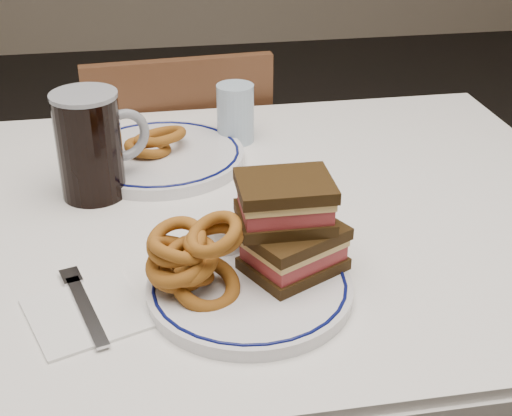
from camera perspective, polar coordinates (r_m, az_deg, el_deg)
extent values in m
cube|color=white|center=(1.08, -4.85, -1.09)|extent=(1.26, 0.86, 0.03)
cylinder|color=#4B2A18|center=(1.69, 13.16, -5.01)|extent=(0.06, 0.06, 0.71)
cube|color=white|center=(1.50, -6.30, 4.18)|extent=(1.26, 0.01, 0.17)
cube|color=#4B2A18|center=(1.80, -6.37, -0.35)|extent=(0.42, 0.42, 0.04)
cylinder|color=#4B2A18|center=(2.07, -2.16, -2.66)|extent=(0.03, 0.03, 0.38)
cylinder|color=#4B2A18|center=(1.80, 0.09, -8.07)|extent=(0.03, 0.03, 0.38)
cylinder|color=#4B2A18|center=(2.04, -11.40, -3.80)|extent=(0.03, 0.03, 0.38)
cylinder|color=#4B2A18|center=(1.77, -10.64, -9.51)|extent=(0.03, 0.03, 0.38)
cube|color=#4B2A18|center=(1.54, -5.88, 4.10)|extent=(0.39, 0.06, 0.43)
cylinder|color=silver|center=(0.89, -0.51, -6.49)|extent=(0.26, 0.26, 0.02)
torus|color=#090F49|center=(0.89, -0.51, -6.04)|extent=(0.24, 0.24, 0.00)
cube|color=black|center=(0.91, 3.00, -4.45)|extent=(0.15, 0.14, 0.02)
cube|color=#A93831|center=(0.90, 3.02, -3.52)|extent=(0.13, 0.12, 0.02)
cube|color=#E7BB67|center=(0.89, 3.05, -2.73)|extent=(0.14, 0.13, 0.01)
cube|color=black|center=(0.89, 3.07, -2.04)|extent=(0.15, 0.14, 0.02)
cube|color=black|center=(0.89, 2.28, -0.76)|extent=(0.12, 0.09, 0.02)
cube|color=#A93831|center=(0.88, 2.30, 0.22)|extent=(0.11, 0.09, 0.02)
cube|color=#E7BB67|center=(0.87, 2.32, 1.06)|extent=(0.11, 0.09, 0.01)
cube|color=black|center=(0.87, 2.34, 1.80)|extent=(0.12, 0.09, 0.02)
torus|color=#69370E|center=(0.87, -4.02, -6.08)|extent=(0.09, 0.09, 0.06)
torus|color=#69370E|center=(0.88, -6.01, -5.30)|extent=(0.09, 0.08, 0.06)
torus|color=#69370E|center=(0.87, -6.20, -4.65)|extent=(0.08, 0.08, 0.04)
torus|color=#69370E|center=(0.86, -6.12, -4.55)|extent=(0.08, 0.08, 0.04)
torus|color=#69370E|center=(0.86, -5.37, -4.18)|extent=(0.08, 0.08, 0.06)
torus|color=#69370E|center=(0.86, -6.23, -3.36)|extent=(0.08, 0.08, 0.06)
torus|color=#69370E|center=(0.86, -6.40, -2.67)|extent=(0.08, 0.08, 0.06)
torus|color=#69370E|center=(0.84, -3.44, -2.53)|extent=(0.08, 0.07, 0.03)
torus|color=#69370E|center=(0.83, -3.40, -2.07)|extent=(0.07, 0.07, 0.05)
cylinder|color=white|center=(0.95, -2.64, -2.06)|extent=(0.06, 0.06, 0.03)
cylinder|color=#870D02|center=(0.95, -2.66, -1.44)|extent=(0.05, 0.05, 0.01)
cylinder|color=black|center=(1.12, -13.18, 4.81)|extent=(0.10, 0.10, 0.16)
cylinder|color=gray|center=(1.09, -13.67, 8.76)|extent=(0.10, 0.10, 0.01)
torus|color=gray|center=(1.13, -10.52, 5.74)|extent=(0.08, 0.05, 0.09)
cylinder|color=#A5BFD5|center=(1.30, -1.66, 7.58)|extent=(0.07, 0.07, 0.11)
cylinder|color=silver|center=(1.24, -7.65, 4.05)|extent=(0.29, 0.29, 0.02)
torus|color=#090F49|center=(1.23, -7.68, 4.46)|extent=(0.27, 0.27, 0.01)
torus|color=#69370E|center=(1.23, -8.67, 4.80)|extent=(0.08, 0.08, 0.04)
torus|color=#69370E|center=(1.25, -7.71, 5.68)|extent=(0.10, 0.10, 0.05)
cube|color=white|center=(0.89, -13.37, -8.18)|extent=(0.17, 0.17, 0.00)
cube|color=#B5B4B9|center=(0.88, -13.40, -7.97)|extent=(0.06, 0.15, 0.00)
cube|color=#B5B4B9|center=(0.95, -14.59, -5.30)|extent=(0.03, 0.04, 0.00)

